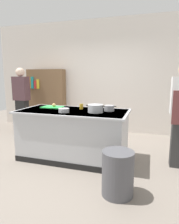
% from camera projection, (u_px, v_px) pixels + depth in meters
% --- Properties ---
extents(ground_plane, '(10.00, 10.00, 0.00)m').
position_uv_depth(ground_plane, '(74.00, 157.00, 3.72)').
color(ground_plane, slate).
extents(back_wall, '(6.40, 0.12, 3.00)m').
position_uv_depth(back_wall, '(101.00, 77.00, 5.42)').
color(back_wall, silver).
rests_on(back_wall, ground_plane).
extents(counter_island, '(1.98, 0.98, 0.90)m').
position_uv_depth(counter_island, '(73.00, 134.00, 3.63)').
color(counter_island, '#B7BABF').
rests_on(counter_island, ground_plane).
extents(cutting_board, '(0.40, 0.28, 0.02)m').
position_uv_depth(cutting_board, '(52.00, 107.00, 3.87)').
color(cutting_board, green).
rests_on(cutting_board, counter_island).
extents(onion, '(0.07, 0.07, 0.07)m').
position_uv_depth(onion, '(54.00, 105.00, 3.83)').
color(onion, tan).
rests_on(onion, cutting_board).
extents(stock_pot, '(0.33, 0.26, 0.14)m').
position_uv_depth(stock_pot, '(95.00, 108.00, 3.35)').
color(stock_pot, '#B7BABF').
rests_on(stock_pot, counter_island).
extents(sauce_pan, '(0.24, 0.18, 0.10)m').
position_uv_depth(sauce_pan, '(109.00, 108.00, 3.49)').
color(sauce_pan, '#99999E').
rests_on(sauce_pan, counter_island).
extents(mixing_bowl, '(0.18, 0.18, 0.07)m').
position_uv_depth(mixing_bowl, '(64.00, 110.00, 3.36)').
color(mixing_bowl, '#B7BABF').
rests_on(mixing_bowl, counter_island).
extents(juice_cup, '(0.07, 0.07, 0.10)m').
position_uv_depth(juice_cup, '(81.00, 106.00, 3.69)').
color(juice_cup, yellow).
rests_on(juice_cup, counter_island).
extents(trash_bin, '(0.41, 0.41, 0.58)m').
position_uv_depth(trash_bin, '(118.00, 173.00, 2.51)').
color(trash_bin, '#4C4C51').
rests_on(trash_bin, ground_plane).
extents(person_guest, '(0.38, 0.24, 1.72)m').
position_uv_depth(person_guest, '(22.00, 100.00, 5.09)').
color(person_guest, black).
rests_on(person_guest, ground_plane).
extents(bookshelf, '(1.10, 0.31, 1.70)m').
position_uv_depth(bookshelf, '(47.00, 99.00, 5.71)').
color(bookshelf, brown).
rests_on(bookshelf, ground_plane).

